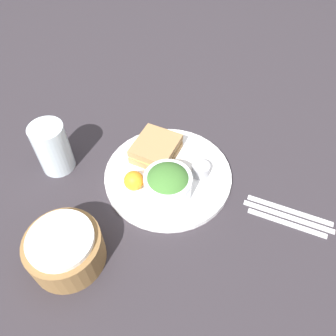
# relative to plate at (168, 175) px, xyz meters

# --- Properties ---
(ground_plane) EXTENTS (4.00, 4.00, 0.00)m
(ground_plane) POSITION_rel_plate_xyz_m (0.00, 0.00, -0.01)
(ground_plane) COLOR #2D282D
(plate) EXTENTS (0.31, 0.31, 0.02)m
(plate) POSITION_rel_plate_xyz_m (0.00, 0.00, 0.00)
(plate) COLOR white
(plate) RESTS_ON ground_plane
(sandwich) EXTENTS (0.12, 0.12, 0.04)m
(sandwich) POSITION_rel_plate_xyz_m (0.06, -0.03, 0.03)
(sandwich) COLOR #A37A4C
(sandwich) RESTS_ON plate
(salad_bowl) EXTENTS (0.11, 0.11, 0.08)m
(salad_bowl) POSITION_rel_plate_xyz_m (-0.03, 0.05, 0.05)
(salad_bowl) COLOR white
(salad_bowl) RESTS_ON plate
(dressing_cup) EXTENTS (0.04, 0.04, 0.03)m
(dressing_cup) POSITION_rel_plate_xyz_m (-0.07, -0.04, 0.02)
(dressing_cup) COLOR #99999E
(dressing_cup) RESTS_ON plate
(orange_wedge) EXTENTS (0.05, 0.05, 0.05)m
(orange_wedge) POSITION_rel_plate_xyz_m (0.04, 0.08, 0.03)
(orange_wedge) COLOR orange
(orange_wedge) RESTS_ON plate
(drink_glass) EXTENTS (0.08, 0.08, 0.13)m
(drink_glass) POSITION_rel_plate_xyz_m (0.25, 0.12, 0.06)
(drink_glass) COLOR silver
(drink_glass) RESTS_ON ground_plane
(bread_basket) EXTENTS (0.15, 0.15, 0.09)m
(bread_basket) POSITION_rel_plate_xyz_m (0.05, 0.29, 0.03)
(bread_basket) COLOR olive
(bread_basket) RESTS_ON ground_plane
(fork) EXTENTS (0.19, 0.05, 0.01)m
(fork) POSITION_rel_plate_xyz_m (-0.29, -0.08, -0.01)
(fork) COLOR silver
(fork) RESTS_ON ground_plane
(knife) EXTENTS (0.20, 0.05, 0.01)m
(knife) POSITION_rel_plate_xyz_m (-0.29, -0.06, -0.01)
(knife) COLOR silver
(knife) RESTS_ON ground_plane
(spoon) EXTENTS (0.17, 0.05, 0.01)m
(spoon) POSITION_rel_plate_xyz_m (-0.29, -0.04, -0.01)
(spoon) COLOR silver
(spoon) RESTS_ON ground_plane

